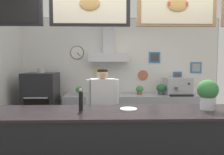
{
  "coord_description": "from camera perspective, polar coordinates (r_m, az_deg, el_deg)",
  "views": [
    {
      "loc": [
        -0.34,
        -2.87,
        1.66
      ],
      "look_at": [
        -0.24,
        0.63,
        1.41
      ],
      "focal_mm": 33.68,
      "sensor_mm": 36.0,
      "label": 1
    }
  ],
  "objects": [
    {
      "name": "back_wall_assembly",
      "position": [
        4.96,
        2.21,
        1.86
      ],
      "size": [
        4.76,
        2.59,
        2.72
      ],
      "color": "#9E9E99",
      "rests_on": "ground_plane"
    },
    {
      "name": "back_prep_counter",
      "position": [
        4.91,
        5.44,
        -10.08
      ],
      "size": [
        3.05,
        0.63,
        0.93
      ],
      "color": "#A3A5AD",
      "rests_on": "ground_plane"
    },
    {
      "name": "pizza_oven",
      "position": [
        4.78,
        -18.57,
        -7.42
      ],
      "size": [
        0.66,
        0.7,
        1.54
      ],
      "color": "#232326",
      "rests_on": "ground_plane"
    },
    {
      "name": "shop_worker",
      "position": [
        3.75,
        -2.54,
        -8.53
      ],
      "size": [
        0.58,
        0.28,
        1.56
      ],
      "rotation": [
        0.0,
        0.0,
        3.29
      ],
      "color": "#232328",
      "rests_on": "ground_plane"
    },
    {
      "name": "espresso_machine",
      "position": [
        5.0,
        17.44,
        -2.3
      ],
      "size": [
        0.56,
        0.5,
        0.39
      ],
      "color": "#B7BABF",
      "rests_on": "back_prep_counter"
    },
    {
      "name": "potted_thyme",
      "position": [
        4.89,
        13.19,
        -3.01
      ],
      "size": [
        0.21,
        0.21,
        0.25
      ],
      "color": "#4C4C51",
      "rests_on": "back_prep_counter"
    },
    {
      "name": "potted_sage",
      "position": [
        4.8,
        -8.85,
        -3.41
      ],
      "size": [
        0.17,
        0.17,
        0.19
      ],
      "color": "beige",
      "rests_on": "back_prep_counter"
    },
    {
      "name": "potted_oregano",
      "position": [
        4.79,
        -0.14,
        -3.08
      ],
      "size": [
        0.16,
        0.16,
        0.23
      ],
      "color": "#9E563D",
      "rests_on": "back_prep_counter"
    },
    {
      "name": "potted_basil",
      "position": [
        4.83,
        7.51,
        -3.29
      ],
      "size": [
        0.17,
        0.17,
        0.21
      ],
      "color": "#9E563D",
      "rests_on": "back_prep_counter"
    },
    {
      "name": "basil_vase",
      "position": [
        2.77,
        24.51,
        -3.96
      ],
      "size": [
        0.24,
        0.24,
        0.36
      ],
      "color": "silver",
      "rests_on": "service_counter"
    },
    {
      "name": "pepper_grinder",
      "position": [
        2.52,
        -8.46,
        -5.94
      ],
      "size": [
        0.05,
        0.05,
        0.26
      ],
      "color": "black",
      "rests_on": "service_counter"
    },
    {
      "name": "condiment_plate",
      "position": [
        2.57,
        4.49,
        -8.5
      ],
      "size": [
        0.21,
        0.21,
        0.01
      ],
      "color": "white",
      "rests_on": "service_counter"
    }
  ]
}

